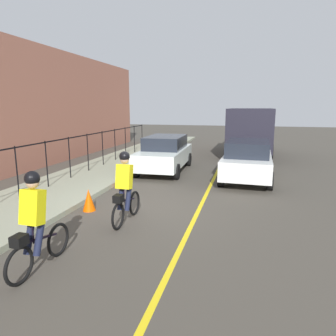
{
  "coord_description": "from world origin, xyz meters",
  "views": [
    {
      "loc": [
        -8.01,
        -2.83,
        2.9
      ],
      "look_at": [
        1.13,
        -0.48,
        1.0
      ],
      "focal_mm": 32.87,
      "sensor_mm": 36.0,
      "label": 1
    }
  ],
  "objects_px": {
    "cyclist_lead": "(125,188)",
    "box_truck_background": "(250,129)",
    "parked_sedan_rear": "(165,153)",
    "traffic_cone_near": "(89,200)",
    "cyclist_follow": "(35,223)",
    "patrol_sedan": "(247,159)",
    "traffic_cone_far": "(120,179)"
  },
  "relations": [
    {
      "from": "cyclist_follow",
      "to": "patrol_sedan",
      "type": "height_order",
      "value": "cyclist_follow"
    },
    {
      "from": "cyclist_lead",
      "to": "cyclist_follow",
      "type": "xyz_separation_m",
      "value": [
        -2.56,
        0.63,
        0.0
      ]
    },
    {
      "from": "parked_sedan_rear",
      "to": "cyclist_lead",
      "type": "bearing_deg",
      "value": 4.87
    },
    {
      "from": "box_truck_background",
      "to": "patrol_sedan",
      "type": "bearing_deg",
      "value": -179.52
    },
    {
      "from": "parked_sedan_rear",
      "to": "traffic_cone_near",
      "type": "height_order",
      "value": "parked_sedan_rear"
    },
    {
      "from": "patrol_sedan",
      "to": "cyclist_lead",
      "type": "bearing_deg",
      "value": 154.7
    },
    {
      "from": "traffic_cone_near",
      "to": "traffic_cone_far",
      "type": "height_order",
      "value": "traffic_cone_near"
    },
    {
      "from": "cyclist_lead",
      "to": "traffic_cone_near",
      "type": "distance_m",
      "value": 1.6
    },
    {
      "from": "cyclist_follow",
      "to": "traffic_cone_near",
      "type": "height_order",
      "value": "cyclist_follow"
    },
    {
      "from": "patrol_sedan",
      "to": "traffic_cone_far",
      "type": "height_order",
      "value": "patrol_sedan"
    },
    {
      "from": "cyclist_lead",
      "to": "traffic_cone_near",
      "type": "height_order",
      "value": "cyclist_lead"
    },
    {
      "from": "box_truck_background",
      "to": "parked_sedan_rear",
      "type": "bearing_deg",
      "value": 148.78
    },
    {
      "from": "parked_sedan_rear",
      "to": "traffic_cone_far",
      "type": "bearing_deg",
      "value": -16.26
    },
    {
      "from": "cyclist_follow",
      "to": "traffic_cone_near",
      "type": "xyz_separation_m",
      "value": [
        3.17,
        0.73,
        -0.6
      ]
    },
    {
      "from": "cyclist_follow",
      "to": "box_truck_background",
      "type": "relative_size",
      "value": 0.27
    },
    {
      "from": "traffic_cone_near",
      "to": "traffic_cone_far",
      "type": "distance_m",
      "value": 2.64
    },
    {
      "from": "cyclist_follow",
      "to": "patrol_sedan",
      "type": "relative_size",
      "value": 0.41
    },
    {
      "from": "box_truck_background",
      "to": "traffic_cone_far",
      "type": "relative_size",
      "value": 11.84
    },
    {
      "from": "cyclist_lead",
      "to": "traffic_cone_far",
      "type": "height_order",
      "value": "cyclist_lead"
    },
    {
      "from": "cyclist_lead",
      "to": "patrol_sedan",
      "type": "xyz_separation_m",
      "value": [
        5.64,
        -2.94,
        -0.09
      ]
    },
    {
      "from": "patrol_sedan",
      "to": "traffic_cone_far",
      "type": "relative_size",
      "value": 7.82
    },
    {
      "from": "traffic_cone_far",
      "to": "cyclist_follow",
      "type": "bearing_deg",
      "value": -170.95
    },
    {
      "from": "cyclist_lead",
      "to": "traffic_cone_far",
      "type": "xyz_separation_m",
      "value": [
        3.24,
        1.55,
        -0.63
      ]
    },
    {
      "from": "box_truck_background",
      "to": "traffic_cone_near",
      "type": "distance_m",
      "value": 12.54
    },
    {
      "from": "traffic_cone_far",
      "to": "patrol_sedan",
      "type": "bearing_deg",
      "value": -61.81
    },
    {
      "from": "traffic_cone_near",
      "to": "cyclist_lead",
      "type": "bearing_deg",
      "value": -114.08
    },
    {
      "from": "cyclist_lead",
      "to": "parked_sedan_rear",
      "type": "relative_size",
      "value": 0.41
    },
    {
      "from": "parked_sedan_rear",
      "to": "traffic_cone_far",
      "type": "xyz_separation_m",
      "value": [
        -3.2,
        0.85,
        -0.54
      ]
    },
    {
      "from": "parked_sedan_rear",
      "to": "traffic_cone_near",
      "type": "xyz_separation_m",
      "value": [
        -5.83,
        0.66,
        -0.52
      ]
    },
    {
      "from": "patrol_sedan",
      "to": "box_truck_background",
      "type": "relative_size",
      "value": 0.66
    },
    {
      "from": "cyclist_lead",
      "to": "patrol_sedan",
      "type": "distance_m",
      "value": 6.36
    },
    {
      "from": "cyclist_lead",
      "to": "box_truck_background",
      "type": "bearing_deg",
      "value": -12.53
    }
  ]
}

